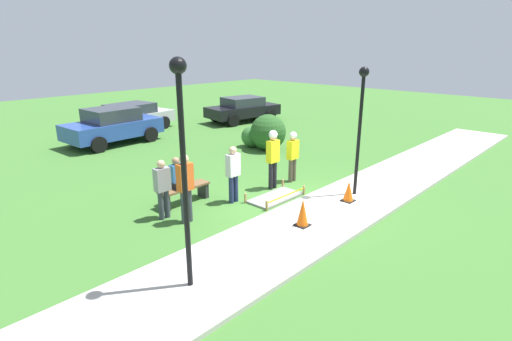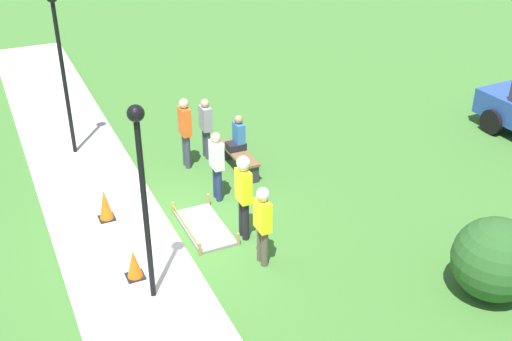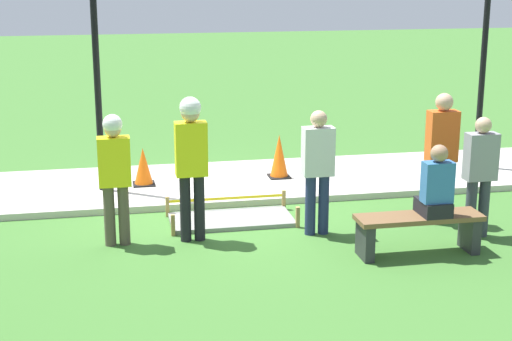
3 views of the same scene
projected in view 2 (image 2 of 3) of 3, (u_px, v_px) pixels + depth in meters
The scene contains 15 objects.
ground_plane at pixel (176, 235), 13.33m from camera, with size 60.00×60.00×0.00m, color #3D702D.
sidewalk at pixel (119, 248), 12.87m from camera, with size 28.00×2.39×0.10m.
wet_concrete_patch at pixel (205, 227), 13.53m from camera, with size 1.74×0.88×0.29m.
traffic_cone_near_patch at pixel (105, 205), 13.53m from camera, with size 0.34×0.34×0.70m.
traffic_cone_far_patch at pixel (134, 264), 11.83m from camera, with size 0.34×0.34×0.59m.
park_bench at pixel (239, 158), 15.62m from camera, with size 1.56×0.44×0.50m.
person_seated_on_bench at pixel (238, 136), 15.53m from camera, with size 0.36×0.44×0.89m.
worker_supervisor at pixel (263, 220), 12.04m from camera, with size 0.40×0.24×1.69m.
worker_assistant at pixel (244, 189), 12.74m from camera, with size 0.40×0.27×1.88m.
bystander_in_orange_shirt at pixel (185, 129), 15.48m from camera, with size 0.40×0.24×1.81m.
bystander_in_gray_shirt at pixel (217, 162), 14.17m from camera, with size 0.40×0.22×1.66m.
bystander_in_white_shirt at pixel (206, 125), 15.98m from camera, with size 0.40×0.22×1.59m.
lamppost_near at pixel (142, 177), 10.34m from camera, with size 0.28×0.28×3.69m.
lamppost_far at pixel (60, 51), 15.17m from camera, with size 0.28×0.28×4.09m.
shrub_rounded_mid at pixel (495, 259), 11.34m from camera, with size 1.53×1.53×1.53m.
Camera 2 is at (10.70, -3.08, 7.62)m, focal length 45.00 mm.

